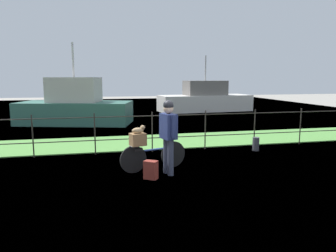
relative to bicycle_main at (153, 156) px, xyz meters
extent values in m
plane|color=gray|center=(1.10, -0.36, -0.34)|extent=(60.00, 60.00, 0.00)
cube|color=#569342|center=(1.10, 3.18, -0.32)|extent=(27.00, 2.40, 0.03)
plane|color=#60849E|center=(1.10, 10.69, -0.34)|extent=(30.00, 30.00, 0.00)
cylinder|color=#28231E|center=(-2.99, 1.80, 0.26)|extent=(0.04, 0.04, 1.19)
cylinder|color=#28231E|center=(-1.35, 1.80, 0.26)|extent=(0.04, 0.04, 1.19)
cylinder|color=#28231E|center=(0.28, 1.80, 0.26)|extent=(0.04, 0.04, 1.19)
cylinder|color=#28231E|center=(1.92, 1.80, 0.26)|extent=(0.04, 0.04, 1.19)
cylinder|color=#28231E|center=(3.56, 1.80, 0.26)|extent=(0.04, 0.04, 1.19)
cylinder|color=#28231E|center=(5.19, 1.80, 0.26)|extent=(0.04, 0.04, 1.19)
cylinder|color=#28231E|center=(1.10, 1.80, 0.08)|extent=(18.00, 0.03, 0.03)
cylinder|color=#28231E|center=(1.10, 1.80, 0.73)|extent=(18.00, 0.03, 0.03)
cylinder|color=black|center=(0.52, 0.14, -0.02)|extent=(0.63, 0.21, 0.64)
cylinder|color=black|center=(-0.48, -0.13, -0.02)|extent=(0.63, 0.21, 0.64)
cylinder|color=#3D569E|center=(0.02, 0.01, 0.16)|extent=(0.79, 0.26, 0.04)
cube|color=black|center=(-0.37, -0.10, 0.20)|extent=(0.22, 0.14, 0.06)
cube|color=slate|center=(-0.37, -0.10, 0.29)|extent=(0.39, 0.25, 0.02)
cube|color=olive|center=(-0.37, -0.10, 0.44)|extent=(0.40, 0.35, 0.28)
ellipsoid|color=tan|center=(-0.37, -0.10, 0.64)|extent=(0.31, 0.21, 0.13)
sphere|color=tan|center=(-0.25, -0.07, 0.70)|extent=(0.11, 0.11, 0.11)
cylinder|color=#383D51|center=(0.26, -0.29, 0.07)|extent=(0.14, 0.14, 0.82)
cylinder|color=#383D51|center=(0.31, -0.48, 0.07)|extent=(0.14, 0.14, 0.82)
cube|color=navy|center=(0.28, -0.39, 0.76)|extent=(0.36, 0.45, 0.56)
cylinder|color=navy|center=(0.23, -0.18, 0.79)|extent=(0.10, 0.10, 0.50)
cylinder|color=navy|center=(0.34, -0.60, 0.79)|extent=(0.10, 0.10, 0.50)
sphere|color=tan|center=(0.28, -0.39, 1.15)|extent=(0.22, 0.22, 0.22)
sphere|color=black|center=(0.28, -0.39, 1.23)|extent=(0.23, 0.23, 0.23)
cube|color=maroon|center=(-0.16, -0.63, -0.14)|extent=(0.33, 0.31, 0.40)
cylinder|color=#38383D|center=(3.35, 1.30, -0.14)|extent=(0.20, 0.20, 0.40)
cube|color=#336656|center=(-2.34, 8.21, 0.18)|extent=(5.56, 3.44, 1.04)
cube|color=#B7B2A8|center=(-2.34, 8.21, 1.28)|extent=(2.60, 2.04, 1.15)
cylinder|color=#B2B2B2|center=(-2.34, 8.21, 2.65)|extent=(0.10, 0.10, 1.60)
cube|color=silver|center=(5.57, 12.31, 0.18)|extent=(6.19, 2.54, 1.05)
cube|color=slate|center=(5.57, 12.31, 1.18)|extent=(2.77, 1.64, 0.94)
cylinder|color=#B2B2B2|center=(5.57, 12.31, 2.45)|extent=(0.10, 0.10, 1.60)
camera|label=1|loc=(-1.18, -6.98, 1.82)|focal=32.97mm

